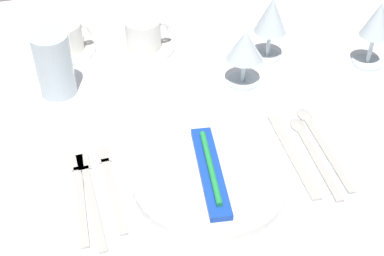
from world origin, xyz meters
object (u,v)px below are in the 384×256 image
at_px(spoon_soup, 309,147).
at_px(wine_glass_right, 271,18).
at_px(wine_glass_left, 245,48).
at_px(fork_outer, 111,183).
at_px(coffee_cup_left, 144,34).
at_px(drink_tumbler, 54,65).
at_px(wine_glass_centre, 377,23).
at_px(dinner_plate, 210,177).
at_px(dinner_knife, 293,156).
at_px(fork_inner, 91,195).
at_px(toothbrush_package, 210,170).
at_px(coffee_cup_right, 64,36).
at_px(spoon_dessert, 318,137).
at_px(fork_salad, 80,193).

distance_m(spoon_soup, wine_glass_right, 0.32).
relative_size(wine_glass_left, wine_glass_right, 0.85).
xyz_separation_m(fork_outer, wine_glass_right, (0.40, 0.30, 0.10)).
bearing_deg(wine_glass_left, coffee_cup_left, 134.13).
bearing_deg(spoon_soup, fork_outer, 179.77).
xyz_separation_m(wine_glass_right, drink_tumbler, (-0.47, -0.01, -0.03)).
distance_m(wine_glass_centre, wine_glass_left, 0.29).
distance_m(dinner_plate, wine_glass_left, 0.31).
distance_m(fork_outer, drink_tumbler, 0.30).
xyz_separation_m(dinner_knife, drink_tumbler, (-0.39, 0.31, 0.06)).
relative_size(dinner_plate, fork_inner, 1.21).
xyz_separation_m(spoon_soup, wine_glass_centre, (0.24, 0.22, 0.10)).
bearing_deg(toothbrush_package, coffee_cup_right, 113.18).
distance_m(fork_outer, spoon_soup, 0.36).
relative_size(spoon_dessert, wine_glass_centre, 1.57).
relative_size(coffee_cup_right, wine_glass_right, 0.75).
xyz_separation_m(wine_glass_centre, drink_tumbler, (-0.67, 0.07, -0.03)).
xyz_separation_m(dinner_plate, spoon_soup, (0.20, 0.03, -0.01)).
bearing_deg(dinner_knife, wine_glass_centre, 40.51).
height_order(spoon_dessert, drink_tumbler, drink_tumbler).
distance_m(coffee_cup_left, wine_glass_right, 0.29).
bearing_deg(wine_glass_centre, coffee_cup_right, 161.16).
relative_size(spoon_soup, spoon_dessert, 0.94).
distance_m(spoon_soup, coffee_cup_left, 0.47).
height_order(fork_outer, coffee_cup_left, coffee_cup_left).
relative_size(dinner_knife, spoon_dessert, 0.96).
relative_size(spoon_dessert, wine_glass_left, 1.88).
xyz_separation_m(spoon_soup, coffee_cup_right, (-0.40, 0.44, 0.04)).
relative_size(fork_outer, coffee_cup_right, 1.90).
bearing_deg(fork_outer, spoon_soup, -0.23).
xyz_separation_m(dinner_knife, coffee_cup_left, (-0.19, 0.42, 0.04)).
distance_m(fork_inner, wine_glass_centre, 0.69).
relative_size(toothbrush_package, fork_inner, 0.96).
distance_m(dinner_plate, coffee_cup_left, 0.44).
bearing_deg(spoon_soup, fork_salad, -179.01).
bearing_deg(dinner_knife, coffee_cup_right, 128.48).
relative_size(fork_inner, wine_glass_left, 1.79).
height_order(dinner_plate, wine_glass_left, wine_glass_left).
bearing_deg(coffee_cup_right, dinner_plate, -66.82).
height_order(fork_salad, dinner_knife, same).
bearing_deg(wine_glass_left, drink_tumbler, 170.04).
relative_size(toothbrush_package, wine_glass_centre, 1.44).
bearing_deg(fork_salad, fork_outer, 9.29).
height_order(dinner_plate, fork_inner, dinner_plate).
relative_size(fork_outer, coffee_cup_left, 1.99).
bearing_deg(dinner_plate, wine_glass_centre, 30.19).
relative_size(wine_glass_centre, wine_glass_right, 1.02).
xyz_separation_m(wine_glass_left, wine_glass_right, (0.09, 0.08, 0.01)).
distance_m(coffee_cup_left, wine_glass_left, 0.26).
xyz_separation_m(dinner_plate, wine_glass_centre, (0.44, 0.26, 0.09)).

